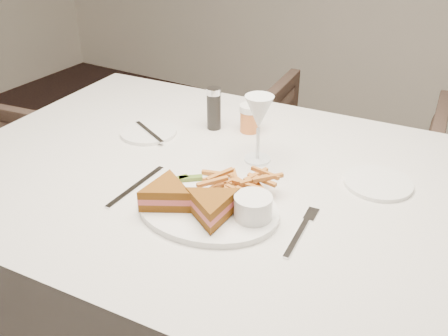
% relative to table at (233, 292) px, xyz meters
% --- Properties ---
extents(table, '(1.53, 1.07, 0.75)m').
position_rel_table_xyz_m(table, '(0.00, 0.00, 0.00)').
color(table, silver).
rests_on(table, ground).
extents(chair_far, '(0.76, 0.72, 0.72)m').
position_rel_table_xyz_m(chair_far, '(0.02, 0.86, -0.02)').
color(chair_far, '#45342A').
rests_on(chair_far, ground).
extents(table_setting, '(0.80, 0.59, 0.18)m').
position_rel_table_xyz_m(table_setting, '(0.01, -0.06, 0.41)').
color(table_setting, white).
rests_on(table_setting, table).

